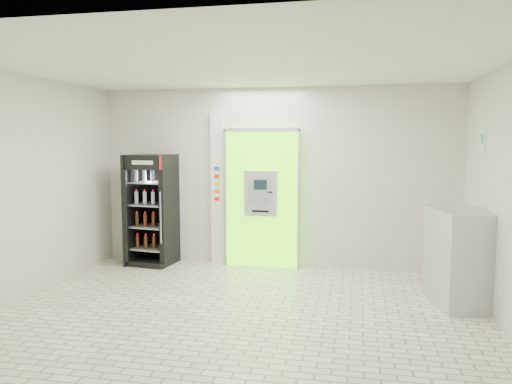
# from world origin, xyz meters

# --- Properties ---
(ground) EXTENTS (6.00, 6.00, 0.00)m
(ground) POSITION_xyz_m (0.00, 0.00, 0.00)
(ground) COLOR beige
(ground) RESTS_ON ground
(room_shell) EXTENTS (6.00, 6.00, 6.00)m
(room_shell) POSITION_xyz_m (0.00, 0.00, 1.84)
(room_shell) COLOR beige
(room_shell) RESTS_ON ground
(atm_assembly) EXTENTS (1.30, 0.24, 2.33)m
(atm_assembly) POSITION_xyz_m (-0.20, 2.41, 1.17)
(atm_assembly) COLOR #61F309
(atm_assembly) RESTS_ON ground
(pillar) EXTENTS (0.22, 0.11, 2.60)m
(pillar) POSITION_xyz_m (-0.98, 2.45, 1.30)
(pillar) COLOR silver
(pillar) RESTS_ON ground
(beverage_cooler) EXTENTS (0.78, 0.73, 1.89)m
(beverage_cooler) POSITION_xyz_m (-2.08, 2.18, 0.91)
(beverage_cooler) COLOR black
(beverage_cooler) RESTS_ON ground
(steel_cabinet) EXTENTS (0.82, 1.04, 1.24)m
(steel_cabinet) POSITION_xyz_m (2.68, 0.96, 0.62)
(steel_cabinet) COLOR #B1B3B9
(steel_cabinet) RESTS_ON ground
(exit_sign) EXTENTS (0.02, 0.22, 0.26)m
(exit_sign) POSITION_xyz_m (2.99, 1.40, 2.12)
(exit_sign) COLOR white
(exit_sign) RESTS_ON room_shell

